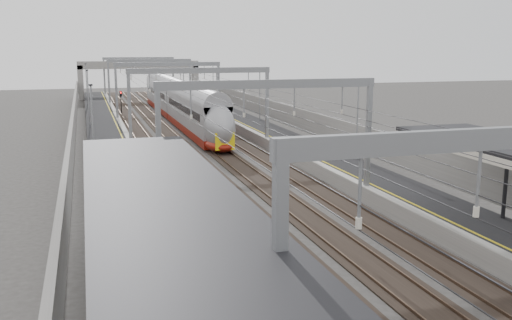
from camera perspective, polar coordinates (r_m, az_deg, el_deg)
platform_left at (r=54.44m, az=-14.39°, el=1.46°), size 4.00×120.00×1.00m
platform_right at (r=57.32m, az=1.79°, el=2.29°), size 4.00×120.00×1.00m
tracks at (r=55.40m, az=-6.08°, el=1.44°), size 11.40×140.00×0.20m
overhead_line at (r=61.21m, az=-7.37°, el=8.08°), size 13.00×140.00×6.60m
canopy_left at (r=12.59m, az=-6.60°, el=-8.82°), size 4.40×30.00×4.24m
overbridge at (r=109.21m, az=-11.62°, el=8.85°), size 22.00×2.20×6.90m
wall_left at (r=54.25m, az=-17.83°, el=2.42°), size 0.30×120.00×3.20m
wall_right at (r=58.25m, az=4.79°, el=3.49°), size 0.30×120.00×3.20m
train at (r=72.28m, az=-7.52°, el=5.35°), size 2.75×50.13×4.35m
signal_green at (r=81.23m, az=-13.36°, el=5.99°), size 0.32×0.32×3.48m
signal_red_near at (r=78.56m, az=-7.03°, el=6.04°), size 0.32×0.32×3.48m
signal_red_far at (r=87.39m, az=-6.58°, el=6.56°), size 0.32×0.32×3.48m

